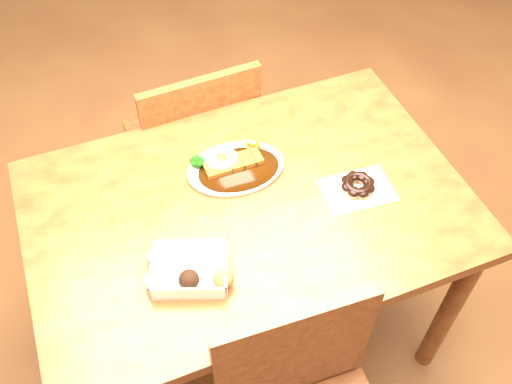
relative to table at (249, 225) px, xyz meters
name	(u,v)px	position (x,y,z in m)	size (l,w,h in m)	color
ground	(251,328)	(0.00, 0.00, -0.65)	(6.00, 6.00, 0.00)	brown
table	(249,225)	(0.00, 0.00, 0.00)	(1.20, 0.80, 0.75)	#522210
chair_far	(195,144)	(-0.01, 0.53, -0.17)	(0.44, 0.44, 0.87)	#522210
katsu_curry_plate	(234,166)	(0.01, 0.13, 0.11)	(0.29, 0.21, 0.06)	white
donut_box	(187,269)	(-0.22, -0.16, 0.13)	(0.23, 0.20, 0.05)	white
pon_de_ring	(358,186)	(0.30, -0.07, 0.12)	(0.21, 0.15, 0.04)	silver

